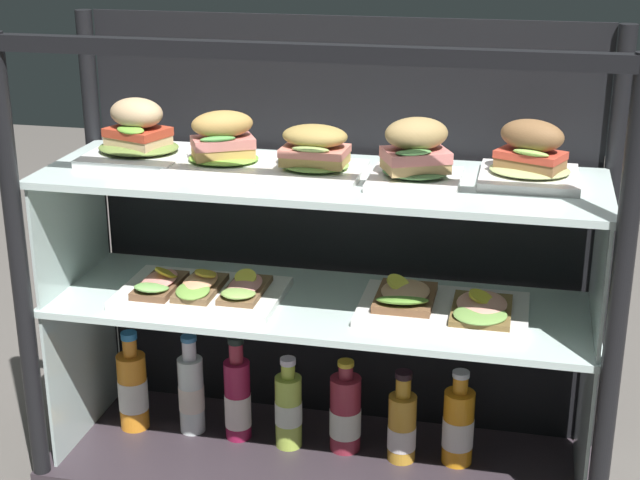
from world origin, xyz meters
name	(u,v)px	position (x,y,z in m)	size (l,w,h in m)	color
ground_plane	(320,474)	(0.00, 0.00, -0.01)	(6.00, 6.00, 0.02)	#57524D
case_base_deck	(320,463)	(0.00, 0.00, 0.02)	(1.19, 0.41, 0.04)	#362C33
case_frame	(330,232)	(0.00, 0.10, 0.53)	(1.19, 0.41, 0.97)	black
riser_lower_tier	(320,384)	(0.00, 0.00, 0.21)	(1.11, 0.34, 0.36)	silver
shelf_lower_glass	(320,305)	(0.00, 0.00, 0.40)	(1.13, 0.35, 0.01)	silver
riser_upper_tier	(320,243)	(0.00, 0.00, 0.54)	(1.11, 0.34, 0.26)	silver
shelf_upper_glass	(320,179)	(0.00, 0.00, 0.68)	(1.13, 0.35, 0.01)	silver
plated_roll_sandwich_left_of_center	(138,138)	(-0.40, 0.04, 0.73)	(0.21, 0.21, 0.13)	white
plated_roll_sandwich_center	(223,147)	(-0.21, 0.02, 0.72)	(0.20, 0.20, 0.12)	white
plated_roll_sandwich_mid_left	(315,155)	(-0.01, 0.00, 0.72)	(0.19, 0.19, 0.10)	white
plated_roll_sandwich_far_left	(416,157)	(0.19, -0.02, 0.74)	(0.17, 0.17, 0.13)	white
plated_roll_sandwich_mid_right	(530,159)	(0.41, 0.04, 0.73)	(0.19, 0.19, 0.12)	white
open_sandwich_tray_near_left_corner	(201,290)	(-0.25, -0.04, 0.43)	(0.34, 0.22, 0.06)	white
open_sandwich_tray_center	(443,305)	(0.26, -0.01, 0.43)	(0.34, 0.23, 0.06)	white
juice_bottle_tucked_behind	(133,390)	(-0.45, 0.03, 0.13)	(0.07, 0.07, 0.24)	orange
juice_bottle_back_center	(191,392)	(-0.31, 0.04, 0.13)	(0.06, 0.06, 0.24)	white
juice_bottle_front_middle	(238,399)	(-0.20, 0.04, 0.13)	(0.06, 0.06, 0.25)	#9B1941
juice_bottle_back_left	(288,409)	(-0.08, 0.03, 0.13)	(0.06, 0.06, 0.22)	#B7D54E
juice_bottle_front_left_end	(345,414)	(0.05, 0.05, 0.12)	(0.07, 0.07, 0.22)	maroon
juice_bottle_front_fourth	(402,426)	(0.18, 0.03, 0.12)	(0.06, 0.06, 0.21)	gold
juice_bottle_front_second	(458,426)	(0.30, 0.05, 0.12)	(0.07, 0.07, 0.22)	orange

